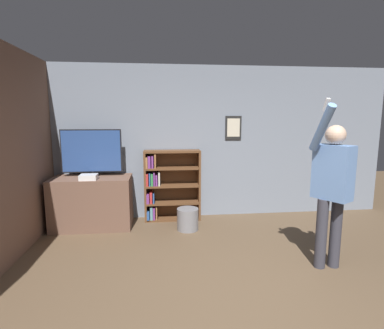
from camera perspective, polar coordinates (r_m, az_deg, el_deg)
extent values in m
plane|color=brown|center=(2.97, 9.53, -28.31)|extent=(14.00, 14.00, 0.00)
cube|color=gray|center=(5.39, 1.08, 4.18)|extent=(7.01, 0.06, 2.70)
cube|color=black|center=(5.45, 7.87, 6.98)|extent=(0.29, 0.02, 0.41)
cube|color=beige|center=(5.44, 7.91, 6.98)|extent=(0.23, 0.01, 0.32)
cube|color=brown|center=(4.24, -32.07, 1.55)|extent=(0.06, 4.63, 2.70)
cube|color=brown|center=(5.23, -18.42, -6.83)|extent=(1.26, 0.65, 0.84)
cylinder|color=black|center=(5.25, -18.36, -1.90)|extent=(0.22, 0.22, 0.03)
cylinder|color=black|center=(5.25, -18.38, -1.47)|extent=(0.06, 0.06, 0.05)
cube|color=black|center=(5.20, -18.58, 2.46)|extent=(0.97, 0.04, 0.71)
cube|color=#2D4C8C|center=(5.17, -18.63, 2.43)|extent=(0.94, 0.01, 0.67)
cube|color=white|center=(4.94, -19.10, -2.29)|extent=(0.26, 0.21, 0.08)
cube|color=brown|center=(5.28, -8.87, -4.06)|extent=(0.04, 0.28, 1.24)
cube|color=brown|center=(5.32, 1.35, -3.86)|extent=(0.04, 0.28, 1.24)
cube|color=brown|center=(5.41, -3.80, -3.66)|extent=(0.98, 0.01, 1.24)
cube|color=brown|center=(5.44, -3.68, -10.15)|extent=(0.91, 0.28, 0.04)
cube|color=brown|center=(5.36, -3.71, -7.21)|extent=(0.91, 0.28, 0.04)
cube|color=brown|center=(5.28, -3.74, -3.98)|extent=(0.91, 0.28, 0.04)
cube|color=brown|center=(5.22, -3.78, -0.66)|extent=(0.91, 0.28, 0.04)
cube|color=brown|center=(5.18, -3.81, 2.52)|extent=(0.91, 0.28, 0.04)
cube|color=#2D569E|center=(5.39, -8.32, -9.54)|extent=(0.04, 0.22, 0.16)
cube|color=#5B8E99|center=(5.39, -7.71, -9.11)|extent=(0.04, 0.24, 0.23)
cube|color=#7A3889|center=(5.37, -7.23, -9.23)|extent=(0.03, 0.21, 0.22)
cube|color=#99663D|center=(5.37, -6.77, -9.12)|extent=(0.02, 0.22, 0.24)
cube|color=#7A3889|center=(5.31, -8.38, -6.32)|extent=(0.04, 0.24, 0.16)
cube|color=red|center=(5.31, -7.79, -6.15)|extent=(0.04, 0.26, 0.19)
cube|color=#2D569E|center=(5.30, -7.31, -6.29)|extent=(0.02, 0.23, 0.17)
cube|color=red|center=(5.23, -8.51, -2.82)|extent=(0.04, 0.24, 0.21)
cube|color=#2D569E|center=(5.22, -8.06, -2.75)|extent=(0.02, 0.22, 0.22)
cube|color=#338447|center=(5.23, -7.64, -2.80)|extent=(0.04, 0.24, 0.21)
cube|color=#7A3889|center=(5.23, -7.21, -2.66)|extent=(0.02, 0.24, 0.23)
cube|color=#7A3889|center=(5.24, -6.78, -2.91)|extent=(0.03, 0.25, 0.18)
cube|color=beige|center=(5.23, -6.29, -2.63)|extent=(0.03, 0.25, 0.23)
cube|color=#99663D|center=(5.17, -8.61, 0.40)|extent=(0.03, 0.22, 0.18)
cube|color=#7A3889|center=(5.17, -8.14, 0.52)|extent=(0.04, 0.23, 0.20)
cube|color=#7A3889|center=(5.16, -7.54, 0.53)|extent=(0.03, 0.21, 0.21)
cube|color=#99663D|center=(5.17, -7.03, 0.73)|extent=(0.03, 0.23, 0.24)
cylinder|color=#383842|center=(3.97, 23.40, -11.99)|extent=(0.13, 0.13, 0.85)
cylinder|color=#383842|center=(4.06, 25.66, -11.68)|extent=(0.13, 0.13, 0.85)
cube|color=#6B93D1|center=(3.83, 25.26, -1.34)|extent=(0.40, 0.47, 0.64)
sphere|color=beige|center=(3.78, 25.69, 5.10)|extent=(0.23, 0.23, 0.23)
cylinder|color=#6B93D1|center=(3.96, 28.14, -1.45)|extent=(0.09, 0.09, 0.59)
cylinder|color=#6B93D1|center=(3.56, 23.54, 6.37)|extent=(0.09, 0.41, 0.53)
cube|color=white|center=(3.51, 24.27, 10.33)|extent=(0.04, 0.09, 0.14)
cylinder|color=gray|center=(4.91, -0.83, -10.36)|extent=(0.34, 0.34, 0.35)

